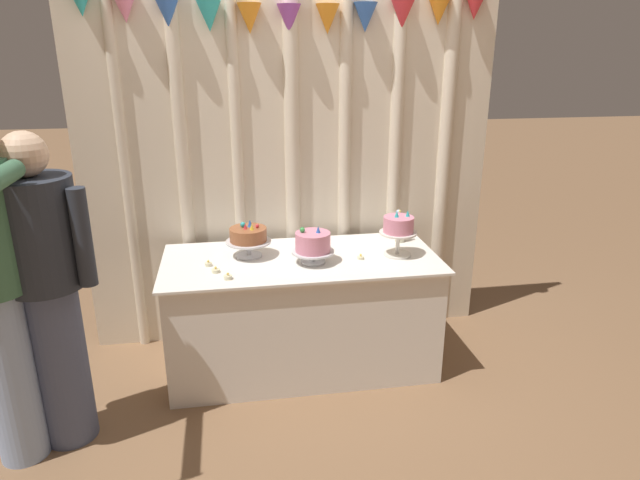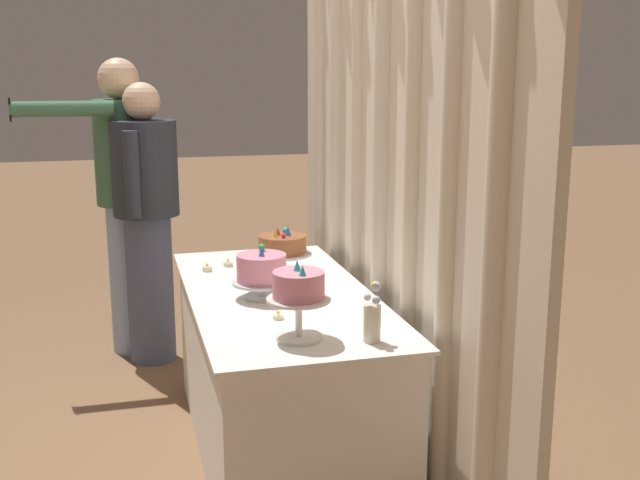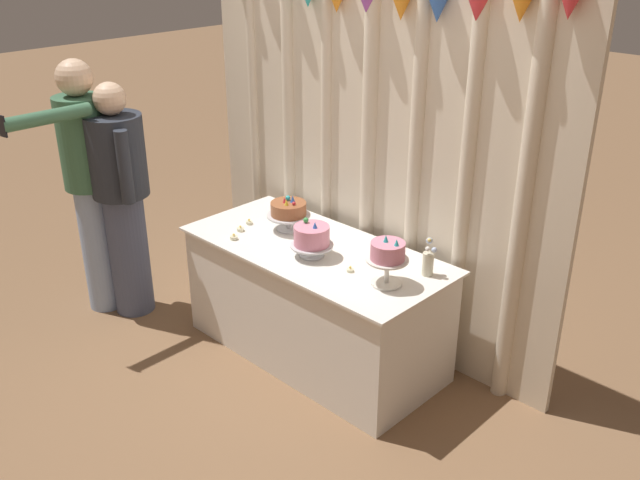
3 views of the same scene
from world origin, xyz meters
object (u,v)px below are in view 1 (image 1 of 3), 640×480
object	(u,v)px
tealight_far_left	(208,264)
guest_man_dark_suit	(47,285)
cake_display_rightmost	(398,228)
tealight_near_right	(228,277)
cake_display_center	(313,244)
tealight_near_left	(216,271)
flower_vase	(400,229)
cake_table	(302,312)
tealight_far_right	(361,258)
cake_display_leftmost	(248,237)

from	to	relation	value
tealight_far_left	guest_man_dark_suit	distance (m)	0.88
cake_display_rightmost	tealight_near_right	bearing A→B (deg)	-168.82
cake_display_center	cake_display_rightmost	distance (m)	0.53
tealight_near_right	cake_display_rightmost	bearing A→B (deg)	11.18
tealight_near_left	flower_vase	bearing A→B (deg)	15.80
cake_table	tealight_far_right	xyz separation A→B (m)	(0.35, -0.08, 0.38)
cake_display_center	tealight_far_left	size ratio (longest dim) A/B	5.98
cake_display_center	guest_man_dark_suit	xyz separation A→B (m)	(-1.36, -0.41, 0.01)
flower_vase	tealight_near_left	bearing A→B (deg)	-164.20
cake_table	guest_man_dark_suit	distance (m)	1.48
flower_vase	tealight_far_left	bearing A→B (deg)	-169.50
cake_display_center	flower_vase	size ratio (longest dim) A/B	1.17
cake_table	cake_display_rightmost	xyz separation A→B (m)	(0.59, -0.05, 0.54)
tealight_near_right	tealight_far_left	bearing A→B (deg)	117.04
guest_man_dark_suit	tealight_far_left	bearing A→B (deg)	31.31
cake_table	guest_man_dark_suit	size ratio (longest dim) A/B	1.04
tealight_near_right	tealight_far_right	world-z (taller)	tealight_near_right
tealight_far_right	cake_table	bearing A→B (deg)	167.41
tealight_near_left	tealight_near_right	size ratio (longest dim) A/B	0.99
tealight_near_left	tealight_far_right	bearing A→B (deg)	4.57
cake_display_leftmost	cake_display_center	distance (m)	0.41
tealight_far_left	tealight_far_right	distance (m)	0.91
cake_display_rightmost	tealight_near_left	world-z (taller)	cake_display_rightmost
tealight_far_left	tealight_near_right	xyz separation A→B (m)	(0.11, -0.22, 0.00)
cake_display_rightmost	cake_display_center	bearing A→B (deg)	-176.34
tealight_near_left	tealight_near_right	xyz separation A→B (m)	(0.07, -0.11, 0.00)
cake_display_leftmost	tealight_far_right	distance (m)	0.69
cake_display_leftmost	cake_display_rightmost	xyz separation A→B (m)	(0.90, -0.13, 0.05)
tealight_far_left	tealight_near_right	world-z (taller)	tealight_near_right
cake_table	tealight_far_left	world-z (taller)	tealight_far_left
guest_man_dark_suit	tealight_far_right	bearing A→B (deg)	14.10
cake_table	flower_vase	bearing A→B (deg)	15.52
cake_display_rightmost	tealight_near_left	xyz separation A→B (m)	(-1.10, -0.09, -0.16)
flower_vase	tealight_near_right	xyz separation A→B (m)	(-1.12, -0.45, -0.08)
cake_display_leftmost	cake_display_rightmost	world-z (taller)	cake_display_rightmost
cake_table	tealight_near_right	distance (m)	0.64
flower_vase	tealight_far_left	distance (m)	1.26
cake_display_center	cake_display_rightmost	size ratio (longest dim) A/B	0.88
cake_display_leftmost	guest_man_dark_suit	bearing A→B (deg)	-149.87
tealight_near_right	cake_table	bearing A→B (deg)	30.19
cake_display_center	cake_display_leftmost	bearing A→B (deg)	155.57
cake_display_center	tealight_near_left	bearing A→B (deg)	-173.90
cake_display_leftmost	guest_man_dark_suit	size ratio (longest dim) A/B	0.17
tealight_near_left	guest_man_dark_suit	size ratio (longest dim) A/B	0.03
cake_display_center	tealight_near_right	bearing A→B (deg)	-161.28
tealight_far_right	tealight_far_left	bearing A→B (deg)	177.50
flower_vase	tealight_far_right	distance (m)	0.43
cake_display_leftmost	guest_man_dark_suit	world-z (taller)	guest_man_dark_suit
cake_display_center	tealight_near_right	size ratio (longest dim) A/B	5.36
cake_display_rightmost	tealight_far_left	xyz separation A→B (m)	(-1.14, 0.01, -0.16)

